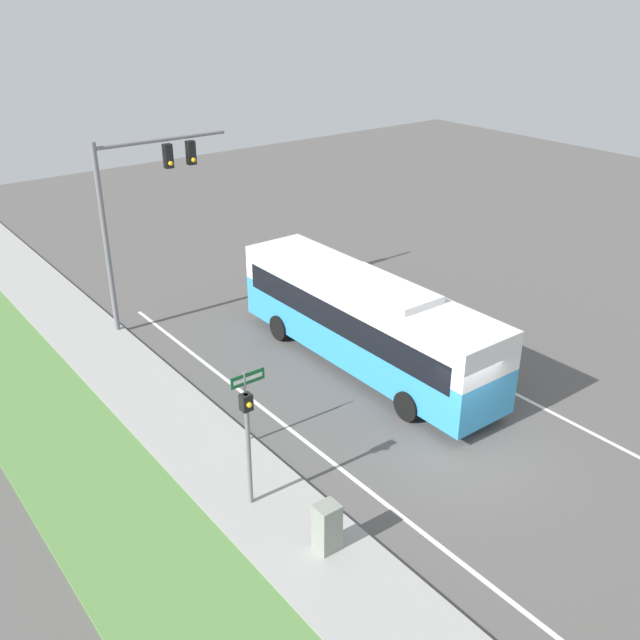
{
  "coord_description": "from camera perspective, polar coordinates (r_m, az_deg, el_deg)",
  "views": [
    {
      "loc": [
        -14.02,
        -11.02,
        12.43
      ],
      "look_at": [
        -0.33,
        6.84,
        1.75
      ],
      "focal_mm": 40.0,
      "sensor_mm": 36.0,
      "label": 1
    }
  ],
  "objects": [
    {
      "name": "lane_divider_near",
      "position": [
        19.6,
        4.72,
        -14.04
      ],
      "size": [
        0.14,
        30.0,
        0.01
      ],
      "color": "silver",
      "rests_on": "ground_plane"
    },
    {
      "name": "sidewalk",
      "position": [
        18.32,
        -1.63,
        -17.09
      ],
      "size": [
        2.8,
        80.0,
        0.12
      ],
      "color": "#9E9E99",
      "rests_on": "ground_plane"
    },
    {
      "name": "utility_cabinet",
      "position": [
        17.57,
        0.57,
        -16.22
      ],
      "size": [
        0.56,
        0.51,
        1.27
      ],
      "color": "gray",
      "rests_on": "sidewalk"
    },
    {
      "name": "grass_verge",
      "position": [
        17.2,
        -10.92,
        -21.23
      ],
      "size": [
        3.6,
        80.0,
        0.1
      ],
      "color": "#568442",
      "rests_on": "ground_plane"
    },
    {
      "name": "street_sign",
      "position": [
        20.8,
        -5.89,
        -5.96
      ],
      "size": [
        1.13,
        0.08,
        2.4
      ],
      "color": "slate",
      "rests_on": "ground_plane"
    },
    {
      "name": "pedestrian_signal",
      "position": [
        18.05,
        -5.8,
        -8.96
      ],
      "size": [
        0.28,
        0.34,
        3.39
      ],
      "color": "slate",
      "rests_on": "ground_plane"
    },
    {
      "name": "bus",
      "position": [
        24.82,
        3.59,
        0.19
      ],
      "size": [
        2.69,
        11.33,
        3.42
      ],
      "color": "#3393D1",
      "rests_on": "ground_plane"
    },
    {
      "name": "ground_plane",
      "position": [
        21.73,
        11.93,
        -10.12
      ],
      "size": [
        80.0,
        80.0,
        0.0
      ],
      "primitive_type": "plane",
      "color": "#565451"
    },
    {
      "name": "lane_divider_far",
      "position": [
        24.21,
        17.63,
        -6.83
      ],
      "size": [
        0.14,
        30.0,
        0.01
      ],
      "color": "silver",
      "rests_on": "ground_plane"
    },
    {
      "name": "signal_gantry",
      "position": [
        27.83,
        -14.3,
        9.5
      ],
      "size": [
        5.36,
        0.41,
        7.4
      ],
      "color": "slate",
      "rests_on": "ground_plane"
    }
  ]
}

